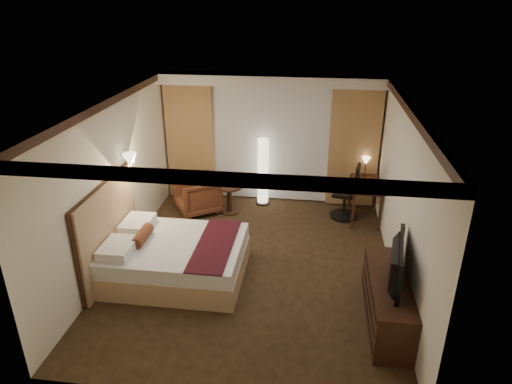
# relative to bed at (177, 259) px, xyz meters

# --- Properties ---
(floor) EXTENTS (4.50, 5.50, 0.01)m
(floor) POSITION_rel_bed_xyz_m (1.14, 0.46, -0.31)
(floor) COLOR black
(floor) RESTS_ON ground
(ceiling) EXTENTS (4.50, 5.50, 0.01)m
(ceiling) POSITION_rel_bed_xyz_m (1.14, 0.46, 2.39)
(ceiling) COLOR white
(ceiling) RESTS_ON back_wall
(back_wall) EXTENTS (4.50, 0.02, 2.70)m
(back_wall) POSITION_rel_bed_xyz_m (1.14, 3.21, 1.04)
(back_wall) COLOR white
(back_wall) RESTS_ON floor
(left_wall) EXTENTS (0.02, 5.50, 2.70)m
(left_wall) POSITION_rel_bed_xyz_m (-1.11, 0.46, 1.04)
(left_wall) COLOR white
(left_wall) RESTS_ON floor
(right_wall) EXTENTS (0.02, 5.50, 2.70)m
(right_wall) POSITION_rel_bed_xyz_m (3.39, 0.46, 1.04)
(right_wall) COLOR white
(right_wall) RESTS_ON floor
(crown_molding) EXTENTS (4.50, 5.50, 0.12)m
(crown_molding) POSITION_rel_bed_xyz_m (1.14, 0.46, 2.33)
(crown_molding) COLOR black
(crown_molding) RESTS_ON ceiling
(soffit) EXTENTS (4.50, 0.50, 0.20)m
(soffit) POSITION_rel_bed_xyz_m (1.14, 2.96, 2.29)
(soffit) COLOR white
(soffit) RESTS_ON ceiling
(curtain_sheer) EXTENTS (2.48, 0.04, 2.45)m
(curtain_sheer) POSITION_rel_bed_xyz_m (1.14, 3.13, 0.94)
(curtain_sheer) COLOR silver
(curtain_sheer) RESTS_ON back_wall
(curtain_left_drape) EXTENTS (1.00, 0.14, 2.45)m
(curtain_left_drape) POSITION_rel_bed_xyz_m (-0.56, 3.07, 0.94)
(curtain_left_drape) COLOR tan
(curtain_left_drape) RESTS_ON back_wall
(curtain_right_drape) EXTENTS (1.00, 0.14, 2.45)m
(curtain_right_drape) POSITION_rel_bed_xyz_m (2.84, 3.07, 0.94)
(curtain_right_drape) COLOR tan
(curtain_right_drape) RESTS_ON back_wall
(wall_sconce) EXTENTS (0.24, 0.24, 0.24)m
(wall_sconce) POSITION_rel_bed_xyz_m (-0.95, 0.82, 1.31)
(wall_sconce) COLOR white
(wall_sconce) RESTS_ON left_wall
(bed) EXTENTS (2.09, 1.63, 0.61)m
(bed) POSITION_rel_bed_xyz_m (0.00, 0.00, 0.00)
(bed) COLOR white
(bed) RESTS_ON floor
(headboard) EXTENTS (0.12, 1.93, 1.50)m
(headboard) POSITION_rel_bed_xyz_m (-1.06, -0.00, 0.44)
(headboard) COLOR tan
(headboard) RESTS_ON floor
(armchair) EXTENTS (1.06, 1.08, 0.82)m
(armchair) POSITION_rel_bed_xyz_m (-0.26, 2.30, 0.10)
(armchair) COLOR #542219
(armchair) RESTS_ON floor
(side_table) EXTENTS (0.54, 0.54, 0.59)m
(side_table) POSITION_rel_bed_xyz_m (0.40, 2.37, -0.01)
(side_table) COLOR black
(side_table) RESTS_ON floor
(floor_lamp) EXTENTS (0.30, 0.30, 1.44)m
(floor_lamp) POSITION_rel_bed_xyz_m (1.02, 2.88, 0.42)
(floor_lamp) COLOR white
(floor_lamp) RESTS_ON floor
(desk) EXTENTS (0.55, 1.12, 0.75)m
(desk) POSITION_rel_bed_xyz_m (3.09, 2.50, 0.07)
(desk) COLOR black
(desk) RESTS_ON floor
(desk_lamp) EXTENTS (0.18, 0.18, 0.34)m
(desk_lamp) POSITION_rel_bed_xyz_m (3.09, 2.91, 0.61)
(desk_lamp) COLOR #FFD899
(desk_lamp) RESTS_ON desk
(office_chair) EXTENTS (0.63, 0.63, 1.12)m
(office_chair) POSITION_rel_bed_xyz_m (2.70, 2.45, 0.26)
(office_chair) COLOR black
(office_chair) RESTS_ON floor
(dresser) EXTENTS (0.50, 1.73, 0.67)m
(dresser) POSITION_rel_bed_xyz_m (3.14, -0.68, 0.03)
(dresser) COLOR black
(dresser) RESTS_ON floor
(television) EXTENTS (0.82, 1.21, 0.15)m
(television) POSITION_rel_bed_xyz_m (3.11, -0.68, 0.69)
(television) COLOR black
(television) RESTS_ON dresser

